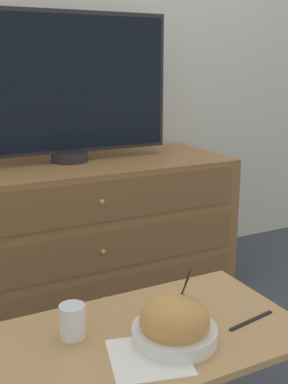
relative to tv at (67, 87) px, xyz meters
The scene contains 9 objects.
ground_plane 1.08m from the tv, 65.70° to the left, with size 12.00×12.00×0.00m, color #383D47.
wall_back 0.40m from the tv, 67.62° to the left, with size 12.00×0.05×2.60m.
dresser 0.70m from the tv, 72.39° to the right, with size 1.49×0.60×0.69m.
tv is the anchor object (origin of this frame).
coffee_table 1.38m from the tv, 98.89° to the right, with size 0.82×0.48×0.45m.
takeout_bowl 1.38m from the tv, 96.75° to the right, with size 0.22×0.22×0.19m.
drink_cup 1.30m from the tv, 108.61° to the right, with size 0.07×0.07×0.09m.
napkin 1.44m from the tv, 100.64° to the right, with size 0.23×0.23×0.00m.
knife 1.40m from the tv, 85.88° to the right, with size 0.17×0.04×0.01m.
Camera 1 is at (-0.84, -2.46, 1.15)m, focal length 45.00 mm.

